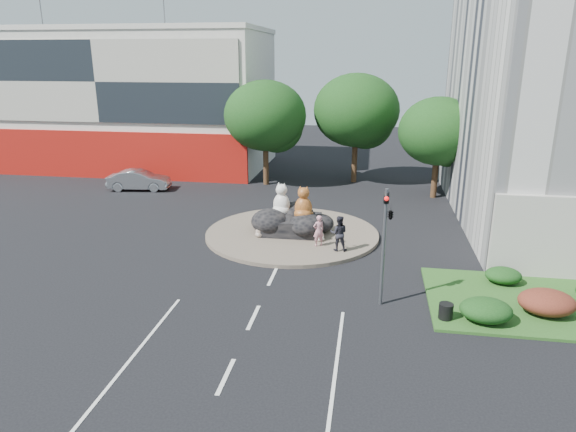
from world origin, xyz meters
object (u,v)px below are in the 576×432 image
Objects in this scene: kitten_white at (320,234)px; litter_bin at (446,311)px; pedestrian_pink at (319,231)px; cat_tabby at (303,202)px; pedestrian_dark at (339,233)px; kitten_calico at (259,229)px; cat_white at (282,199)px; parked_car at (139,180)px.

kitten_white reaches higher than litter_bin.
kitten_white is 0.90m from pedestrian_pink.
cat_tabby is 3.34m from pedestrian_dark.
pedestrian_pink is at bearing -110.86° from kitten_white.
pedestrian_dark reaches higher than litter_bin.
kitten_white is (3.45, -0.10, -0.02)m from kitten_calico.
cat_white is 15.26m from parked_car.
litter_bin is (5.75, -7.06, -0.62)m from pedestrian_pink.
kitten_white is 9.73m from litter_bin.
parked_car is at bearing 152.53° from cat_tabby.
cat_white reaches higher than kitten_calico.
cat_tabby is at bearing 115.57° from kitten_white.
cat_tabby reaches higher than pedestrian_pink.
litter_bin is (6.82, -8.90, -1.63)m from cat_tabby.
cat_tabby is 11.33m from litter_bin.
parked_car is 7.60× the size of litter_bin.
kitten_calico is (-1.04, -1.38, -1.45)m from cat_white.
pedestrian_pink is 2.72× the size of litter_bin.
pedestrian_dark reaches higher than parked_car.
pedestrian_pink is 9.13m from litter_bin.
litter_bin is at bearing -73.94° from kitten_white.
cat_white is 4.59m from pedestrian_dark.
kitten_calico is at bearing -153.75° from cat_tabby.
cat_tabby reaches higher than parked_car.
cat_white is 3.47m from pedestrian_pink.
pedestrian_dark is (1.12, -0.51, 0.09)m from pedestrian_pink.
kitten_calico reaches higher than litter_bin.
cat_white is at bearing -40.42° from pedestrian_dark.
pedestrian_dark is at bearing 16.89° from kitten_calico.
cat_tabby is at bearing -129.41° from parked_car.
kitten_calico is 12.16m from litter_bin.
pedestrian_dark is at bearing -69.88° from kitten_white.
kitten_white is at bearing 32.34° from kitten_calico.
parked_car reaches higher than kitten_white.
pedestrian_dark is (1.11, -1.30, 0.53)m from kitten_white.
kitten_white is at bearing -130.43° from parked_car.
pedestrian_pink reaches higher than kitten_white.
pedestrian_pink is 0.36× the size of parked_car.
cat_tabby is 2.33× the size of kitten_white.
cat_tabby is 2.09m from kitten_white.
pedestrian_dark is (2.18, -2.36, -0.92)m from cat_tabby.
litter_bin is at bearing -23.53° from cat_white.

